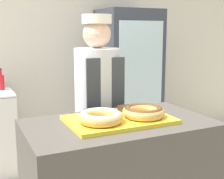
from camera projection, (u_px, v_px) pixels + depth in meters
wall_back at (39, 44)px, 3.70m from camera, size 8.00×0.06×2.70m
serving_tray at (119, 120)px, 1.87m from camera, size 0.62×0.40×0.02m
donut_light_glaze at (101, 117)px, 1.76m from camera, size 0.26×0.26×0.07m
donut_chocolate_glaze at (143, 111)px, 1.88m from camera, size 0.26×0.26×0.07m
brownie_back_left at (93, 112)px, 1.94m from camera, size 0.09×0.09×0.03m
brownie_back_right at (126, 108)px, 2.03m from camera, size 0.09×0.09×0.03m
baker_person at (98, 114)px, 2.44m from camera, size 0.35×0.35×1.62m
beverage_fridge at (129, 81)px, 3.89m from camera, size 0.69×0.61×1.75m
bottle_red at (1, 82)px, 3.33m from camera, size 0.07×0.07×0.23m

